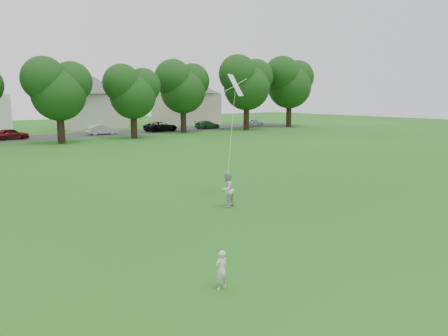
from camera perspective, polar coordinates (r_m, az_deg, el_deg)
ground at (r=12.35m, az=1.27°, el=-12.39°), size 160.00×160.00×0.00m
toddler at (r=10.69m, az=-0.34°, el=-13.15°), size 0.37×0.25×0.97m
older_boy at (r=18.09m, az=0.40°, el=-2.82°), size 0.88×0.79×1.50m
kite at (r=18.63m, az=0.98°, el=4.73°), size 1.28×1.10×4.63m
tree_row at (r=45.91m, az=-26.98°, el=10.80°), size 82.38×9.69×10.92m
parked_cars at (r=51.38m, az=-24.66°, el=4.13°), size 70.75×2.33×1.26m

